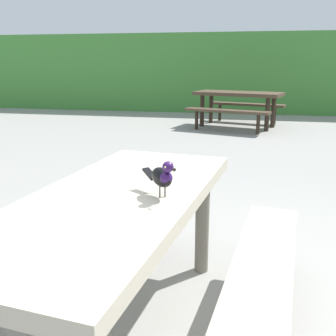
{
  "coord_description": "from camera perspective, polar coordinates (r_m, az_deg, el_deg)",
  "views": [
    {
      "loc": [
        0.21,
        -1.53,
        1.35
      ],
      "look_at": [
        -0.17,
        0.32,
        0.84
      ],
      "focal_mm": 41.91,
      "sensor_mm": 36.0,
      "label": 1
    }
  ],
  "objects": [
    {
      "name": "hedge_wall",
      "position": [
        11.77,
        10.71,
        13.46
      ],
      "size": [
        28.0,
        2.1,
        2.1
      ],
      "primitive_type": "cube",
      "color": "#428438",
      "rests_on": "ground"
    },
    {
      "name": "picnic_table_foreground",
      "position": [
        1.96,
        -7.47,
        -8.85
      ],
      "size": [
        1.88,
        1.9,
        0.74
      ],
      "color": "#B2A893",
      "rests_on": "ground"
    },
    {
      "name": "bird_grackle",
      "position": [
        1.8,
        -0.78,
        -1.21
      ],
      "size": [
        0.21,
        0.23,
        0.18
      ],
      "color": "black",
      "rests_on": "picnic_table_foreground"
    },
    {
      "name": "picnic_table_mid_left",
      "position": [
        8.55,
        10.11,
        9.61
      ],
      "size": [
        2.1,
        2.08,
        0.74
      ],
      "color": "#473828",
      "rests_on": "ground"
    }
  ]
}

